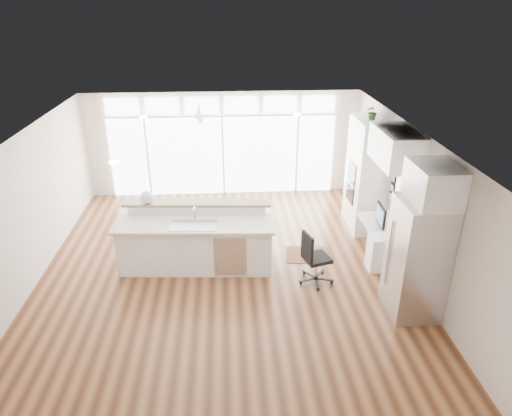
{
  "coord_description": "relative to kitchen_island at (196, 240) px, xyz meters",
  "views": [
    {
      "loc": [
        0.09,
        -7.48,
        4.84
      ],
      "look_at": [
        0.64,
        0.6,
        1.07
      ],
      "focal_mm": 32.0,
      "sensor_mm": 36.0,
      "label": 1
    }
  ],
  "objects": [
    {
      "name": "monitor",
      "position": [
        3.6,
        0.07,
        0.38
      ],
      "size": [
        0.11,
        0.53,
        0.44
      ],
      "primitive_type": "cube",
      "rotation": [
        0.0,
        0.0,
        -0.04
      ],
      "color": "black",
      "rests_on": "desk_nook"
    },
    {
      "name": "upper_cabinets",
      "position": [
        3.72,
        0.07,
        1.75
      ],
      "size": [
        0.64,
        1.3,
        0.64
      ],
      "primitive_type": "cube",
      "color": "white",
      "rests_on": "wall_right"
    },
    {
      "name": "wall_left",
      "position": [
        -2.95,
        -0.23,
        0.75
      ],
      "size": [
        0.04,
        8.0,
        2.7
      ],
      "primitive_type": "cube",
      "color": "beige",
      "rests_on": "floor"
    },
    {
      "name": "framed_photos",
      "position": [
        4.01,
        0.69,
        0.8
      ],
      "size": [
        0.06,
        0.22,
        0.8
      ],
      "primitive_type": "cube",
      "color": "black",
      "rests_on": "wall_right"
    },
    {
      "name": "glass_wall",
      "position": [
        0.55,
        3.71,
        0.45
      ],
      "size": [
        5.8,
        0.06,
        2.08
      ],
      "primitive_type": "cube",
      "color": "white",
      "rests_on": "wall_back"
    },
    {
      "name": "fishbowl",
      "position": [
        -0.92,
        0.46,
        0.73
      ],
      "size": [
        0.27,
        0.27,
        0.25
      ],
      "primitive_type": "sphere",
      "rotation": [
        0.0,
        0.0,
        -0.06
      ],
      "color": "silver",
      "rests_on": "kitchen_island"
    },
    {
      "name": "fridge_cabinet",
      "position": [
        3.72,
        -1.58,
        1.7
      ],
      "size": [
        0.64,
        0.9,
        0.6
      ],
      "primitive_type": "cube",
      "color": "white",
      "rests_on": "wall_right"
    },
    {
      "name": "transom_row",
      "position": [
        0.55,
        3.71,
        1.78
      ],
      "size": [
        5.9,
        0.06,
        0.4
      ],
      "primitive_type": "cube",
      "color": "white",
      "rests_on": "wall_back"
    },
    {
      "name": "wall_front",
      "position": [
        0.55,
        -4.23,
        0.75
      ],
      "size": [
        7.0,
        0.04,
        2.7
      ],
      "primitive_type": "cube",
      "color": "beige",
      "rests_on": "floor"
    },
    {
      "name": "potted_plant",
      "position": [
        3.72,
        1.57,
        2.02
      ],
      "size": [
        0.3,
        0.33,
        0.24
      ],
      "primitive_type": "imported",
      "rotation": [
        0.0,
        0.0,
        -0.06
      ],
      "color": "#2E5624",
      "rests_on": "oven_cabinet"
    },
    {
      "name": "rug",
      "position": [
        2.28,
        0.3,
        -0.59
      ],
      "size": [
        1.0,
        0.77,
        0.01
      ],
      "primitive_type": "cube",
      "rotation": [
        0.0,
        0.0,
        -0.1
      ],
      "color": "#391F12",
      "rests_on": "floor"
    },
    {
      "name": "oven_cabinet",
      "position": [
        3.72,
        1.57,
        0.65
      ],
      "size": [
        0.64,
        1.2,
        2.5
      ],
      "primitive_type": "cube",
      "color": "white",
      "rests_on": "floor"
    },
    {
      "name": "office_chair",
      "position": [
        2.23,
        -0.65,
        -0.08
      ],
      "size": [
        0.66,
        0.63,
        1.03
      ],
      "primitive_type": "cube",
      "rotation": [
        0.0,
        0.0,
        0.3
      ],
      "color": "black",
      "rests_on": "floor"
    },
    {
      "name": "refrigerator",
      "position": [
        3.66,
        -1.58,
        0.4
      ],
      "size": [
        0.76,
        0.9,
        2.0
      ],
      "primitive_type": "cube",
      "color": "silver",
      "rests_on": "floor"
    },
    {
      "name": "kitchen_island",
      "position": [
        0.0,
        0.0,
        0.0
      ],
      "size": [
        3.08,
        1.33,
        1.2
      ],
      "primitive_type": "cube",
      "rotation": [
        0.0,
        0.0,
        -0.07
      ],
      "color": "white",
      "rests_on": "floor"
    },
    {
      "name": "desk_window",
      "position": [
        4.01,
        0.07,
        0.95
      ],
      "size": [
        0.04,
        0.85,
        0.85
      ],
      "primitive_type": "cube",
      "color": "white",
      "rests_on": "wall_right"
    },
    {
      "name": "ceiling",
      "position": [
        0.55,
        -0.23,
        2.1
      ],
      "size": [
        7.0,
        8.0,
        0.02
      ],
      "primitive_type": "cube",
      "color": "silver",
      "rests_on": "wall_back"
    },
    {
      "name": "desk_nook",
      "position": [
        3.68,
        0.07,
        -0.22
      ],
      "size": [
        0.72,
        1.3,
        0.76
      ],
      "primitive_type": "cube",
      "color": "white",
      "rests_on": "floor"
    },
    {
      "name": "wall_back",
      "position": [
        0.55,
        3.77,
        0.75
      ],
      "size": [
        7.0,
        0.04,
        2.7
      ],
      "primitive_type": "cube",
      "color": "beige",
      "rests_on": "floor"
    },
    {
      "name": "wall_right",
      "position": [
        4.05,
        -0.23,
        0.75
      ],
      "size": [
        0.04,
        8.0,
        2.7
      ],
      "primitive_type": "cube",
      "color": "beige",
      "rests_on": "floor"
    },
    {
      "name": "keyboard",
      "position": [
        3.43,
        0.07,
        0.17
      ],
      "size": [
        0.16,
        0.33,
        0.02
      ],
      "primitive_type": "cube",
      "rotation": [
        0.0,
        0.0,
        0.14
      ],
      "color": "silver",
      "rests_on": "desk_nook"
    },
    {
      "name": "recessed_lights",
      "position": [
        0.55,
        -0.03,
        2.08
      ],
      "size": [
        3.4,
        3.0,
        0.02
      ],
      "primitive_type": "cube",
      "color": "beige",
      "rests_on": "ceiling"
    },
    {
      "name": "ceiling_fan",
      "position": [
        0.05,
        2.57,
        1.88
      ],
      "size": [
        1.16,
        1.16,
        0.32
      ],
      "primitive_type": "cube",
      "color": "white",
      "rests_on": "ceiling"
    },
    {
      "name": "floor",
      "position": [
        0.55,
        -0.23,
        -0.61
      ],
      "size": [
        7.0,
        8.0,
        0.02
      ],
      "primitive_type": "cube",
      "color": "#492916",
      "rests_on": "ground"
    }
  ]
}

